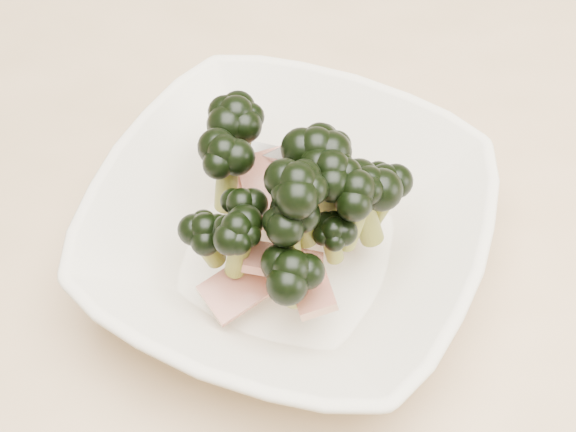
% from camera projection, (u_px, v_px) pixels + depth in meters
% --- Properties ---
extents(dining_table, '(1.20, 0.80, 0.75)m').
position_uv_depth(dining_table, '(426.00, 365.00, 0.63)').
color(dining_table, tan).
rests_on(dining_table, ground).
extents(broccoli_dish, '(0.34, 0.34, 0.13)m').
position_uv_depth(broccoli_dish, '(290.00, 225.00, 0.54)').
color(broccoli_dish, silver).
rests_on(broccoli_dish, dining_table).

